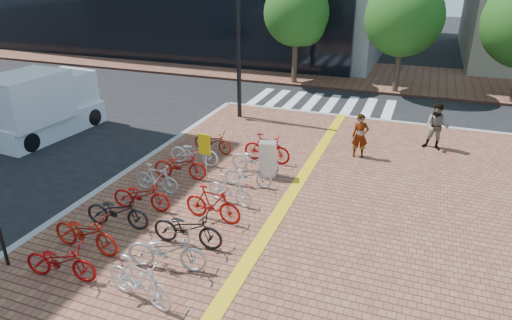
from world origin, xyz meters
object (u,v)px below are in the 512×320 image
at_px(bike_10, 188,228).
at_px(bike_15, 267,148).
at_px(bike_12, 230,190).
at_px(bike_14, 255,160).
at_px(box_truck, 42,105).
at_px(yellow_sign, 205,148).
at_px(bike_2, 117,211).
at_px(bike_0, 60,261).
at_px(traffic_light_pole, 206,14).
at_px(bike_9, 167,250).
at_px(bike_11, 213,204).
at_px(bike_8, 139,281).
at_px(bike_3, 141,195).
at_px(pedestrian_b, 437,127).
at_px(pedestrian_a, 360,136).
at_px(bike_5, 180,165).
at_px(bike_6, 194,152).
at_px(bike_1, 85,233).
at_px(bike_7, 213,141).
at_px(bike_13, 248,175).
at_px(bike_4, 157,178).
at_px(utility_box, 268,159).

relative_size(bike_10, bike_15, 1.07).
relative_size(bike_12, bike_14, 0.88).
bearing_deg(box_truck, yellow_sign, -11.97).
height_order(bike_2, bike_14, bike_2).
height_order(bike_0, traffic_light_pole, traffic_light_pole).
bearing_deg(bike_10, bike_2, 83.90).
bearing_deg(bike_9, bike_0, 108.35).
bearing_deg(bike_11, bike_14, 4.65).
distance_m(bike_0, bike_8, 2.17).
bearing_deg(bike_3, pedestrian_b, -52.42).
bearing_deg(bike_15, pedestrian_a, -57.04).
relative_size(pedestrian_a, pedestrian_b, 0.90).
height_order(bike_5, bike_8, bike_8).
height_order(bike_5, bike_15, bike_15).
distance_m(bike_6, bike_14, 2.33).
relative_size(bike_12, pedestrian_b, 0.85).
xyz_separation_m(bike_2, box_truck, (-7.66, 5.41, 0.70)).
bearing_deg(bike_1, bike_15, -17.01).
distance_m(bike_5, bike_14, 2.61).
relative_size(bike_3, bike_11, 1.01).
xyz_separation_m(bike_2, bike_14, (2.33, 4.73, -0.02)).
bearing_deg(bike_0, bike_6, -6.77).
bearing_deg(bike_1, box_truck, 51.56).
height_order(bike_7, box_truck, box_truck).
xyz_separation_m(bike_1, box_truck, (-7.60, 6.65, 0.66)).
bearing_deg(bike_6, bike_3, 177.02).
relative_size(bike_7, traffic_light_pole, 0.25).
height_order(bike_9, bike_15, bike_15).
bearing_deg(pedestrian_b, bike_13, -124.83).
xyz_separation_m(bike_3, pedestrian_b, (8.12, 8.15, 0.46)).
relative_size(bike_8, bike_9, 0.93).
relative_size(bike_11, box_truck, 0.35).
bearing_deg(bike_4, box_truck, 68.84).
height_order(bike_3, bike_10, bike_10).
height_order(bike_12, bike_13, bike_12).
height_order(bike_8, bike_12, bike_8).
bearing_deg(bike_0, bike_3, -6.72).
height_order(bike_0, bike_15, bike_15).
distance_m(bike_15, yellow_sign, 2.63).
distance_m(bike_15, utility_box, 1.21).
relative_size(bike_12, box_truck, 0.31).
bearing_deg(bike_5, bike_3, 168.52).
xyz_separation_m(bike_2, bike_7, (0.13, 5.87, -0.05)).
bearing_deg(bike_13, bike_8, 170.63).
height_order(bike_10, bike_15, bike_15).
relative_size(bike_10, bike_13, 1.22).
bearing_deg(bike_9, bike_4, 24.39).
distance_m(bike_6, traffic_light_pole, 7.38).
bearing_deg(bike_11, bike_0, 153.01).
distance_m(bike_1, pedestrian_a, 10.28).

